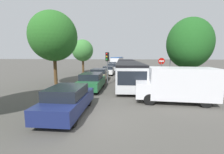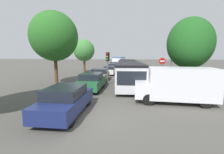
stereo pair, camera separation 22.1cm
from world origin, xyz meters
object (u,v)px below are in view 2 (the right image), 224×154
(queued_car_navy, at_px, (66,100))
(white_van, at_px, (177,84))
(no_entry_sign, at_px, (162,67))
(direction_sign_post, at_px, (171,60))
(queued_car_tan, at_px, (100,75))
(traffic_light, at_px, (108,61))
(queued_car_white, at_px, (110,70))
(tree_left_far, at_px, (84,51))
(tree_left_mid, at_px, (54,38))
(queued_car_green, at_px, (92,81))
(queued_car_blue, at_px, (114,65))
(city_bus_rear, at_px, (119,60))
(queued_car_silver, at_px, (113,67))
(tree_right_near, at_px, (189,45))
(articulated_bus, at_px, (128,69))

(queued_car_navy, height_order, white_van, white_van)
(white_van, height_order, no_entry_sign, no_entry_sign)
(no_entry_sign, relative_size, direction_sign_post, 0.78)
(queued_car_tan, bearing_deg, traffic_light, -150.83)
(queued_car_white, height_order, tree_left_far, tree_left_far)
(queued_car_navy, relative_size, white_van, 0.86)
(tree_left_mid, bearing_deg, traffic_light, 8.98)
(traffic_light, bearing_deg, white_van, 64.06)
(queued_car_green, xyz_separation_m, queued_car_blue, (-0.17, 21.29, -0.02))
(city_bus_rear, relative_size, queued_car_blue, 2.66)
(queued_car_white, relative_size, tree_left_far, 0.68)
(queued_car_blue, relative_size, traffic_light, 1.26)
(queued_car_silver, xyz_separation_m, tree_right_near, (8.06, -15.15, 3.24))
(queued_car_tan, xyz_separation_m, white_van, (6.70, -7.77, 0.49))
(queued_car_tan, relative_size, traffic_light, 1.26)
(no_entry_sign, height_order, tree_right_near, tree_right_near)
(traffic_light, height_order, no_entry_sign, traffic_light)
(queued_car_silver, distance_m, direction_sign_post, 13.32)
(queued_car_blue, bearing_deg, traffic_light, -176.81)
(queued_car_silver, bearing_deg, direction_sign_post, -143.77)
(queued_car_tan, bearing_deg, articulated_bus, -76.99)
(queued_car_green, height_order, traffic_light, traffic_light)
(tree_left_mid, relative_size, tree_left_far, 1.29)
(tree_left_mid, bearing_deg, queued_car_silver, 72.05)
(queued_car_blue, bearing_deg, no_entry_sign, -159.01)
(tree_left_mid, relative_size, tree_right_near, 1.19)
(queued_car_blue, relative_size, no_entry_sign, 1.52)
(queued_car_tan, relative_size, queued_car_silver, 1.03)
(queued_car_tan, xyz_separation_m, queued_car_blue, (0.04, 16.50, -0.00))
(no_entry_sign, xyz_separation_m, tree_left_far, (-11.32, 8.92, 1.91))
(queued_car_silver, height_order, queued_car_blue, queued_car_blue)
(queued_car_blue, relative_size, direction_sign_post, 1.19)
(queued_car_blue, bearing_deg, queued_car_white, -178.83)
(queued_car_navy, distance_m, queued_car_green, 5.67)
(queued_car_navy, relative_size, no_entry_sign, 1.54)
(queued_car_navy, relative_size, tree_left_far, 0.76)
(articulated_bus, height_order, city_bus_rear, city_bus_rear)
(tree_left_far, bearing_deg, tree_left_mid, -88.99)
(articulated_bus, xyz_separation_m, queued_car_silver, (-2.94, 10.03, -0.64))
(tree_right_near, bearing_deg, direction_sign_post, 91.84)
(queued_car_white, xyz_separation_m, tree_left_far, (-4.64, 1.91, 3.10))
(tree_left_mid, height_order, tree_right_near, tree_left_mid)
(queued_car_tan, height_order, direction_sign_post, direction_sign_post)
(queued_car_green, xyz_separation_m, direction_sign_post, (8.14, 5.08, 1.78))
(queued_car_navy, distance_m, no_entry_sign, 11.54)
(articulated_bus, height_order, queued_car_white, articulated_bus)
(city_bus_rear, bearing_deg, direction_sign_post, -160.14)
(queued_car_white, distance_m, tree_left_mid, 10.80)
(articulated_bus, distance_m, queued_car_blue, 16.05)
(queued_car_navy, distance_m, direction_sign_post, 13.57)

